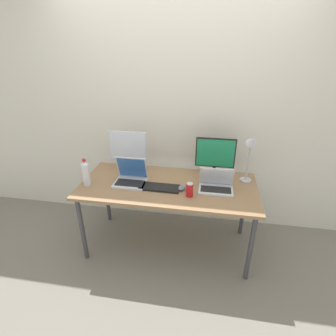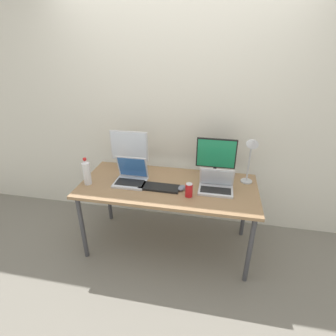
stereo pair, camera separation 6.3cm
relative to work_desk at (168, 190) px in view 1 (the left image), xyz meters
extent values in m
plane|color=gray|center=(0.00, 0.00, -0.68)|extent=(16.00, 16.00, 0.00)
cube|color=silver|center=(0.00, 0.59, 0.62)|extent=(7.00, 0.08, 2.60)
cylinder|color=#424247|center=(-0.78, -0.32, -0.32)|extent=(0.04, 0.04, 0.71)
cylinder|color=#424247|center=(0.78, -0.32, -0.32)|extent=(0.04, 0.04, 0.71)
cylinder|color=#424247|center=(-0.78, 0.32, -0.32)|extent=(0.04, 0.04, 0.71)
cylinder|color=#424247|center=(0.78, 0.32, -0.32)|extent=(0.04, 0.04, 0.71)
cube|color=#93704C|center=(0.00, 0.00, 0.05)|extent=(1.68, 0.76, 0.03)
cylinder|color=silver|center=(-0.46, 0.25, 0.07)|extent=(0.19, 0.19, 0.01)
cylinder|color=silver|center=(-0.46, 0.25, 0.12)|extent=(0.03, 0.03, 0.10)
cube|color=silver|center=(-0.46, 0.25, 0.33)|extent=(0.40, 0.02, 0.31)
cube|color=silver|center=(-0.46, 0.24, 0.33)|extent=(0.37, 0.01, 0.29)
cylinder|color=black|center=(0.43, 0.28, 0.07)|extent=(0.19, 0.19, 0.01)
cylinder|color=black|center=(0.43, 0.28, 0.12)|extent=(0.03, 0.03, 0.09)
cube|color=black|center=(0.43, 0.28, 0.31)|extent=(0.39, 0.02, 0.30)
cube|color=#1E8C59|center=(0.43, 0.26, 0.31)|extent=(0.36, 0.01, 0.28)
cube|color=silver|center=(-0.36, -0.04, 0.07)|extent=(0.30, 0.24, 0.02)
cube|color=black|center=(-0.36, -0.06, 0.08)|extent=(0.26, 0.13, 0.00)
cube|color=silver|center=(-0.36, 0.04, 0.20)|extent=(0.30, 0.08, 0.24)
cube|color=#3366B2|center=(-0.36, 0.04, 0.20)|extent=(0.27, 0.07, 0.21)
cube|color=silver|center=(0.45, -0.03, 0.07)|extent=(0.31, 0.21, 0.02)
cube|color=black|center=(0.45, -0.05, 0.08)|extent=(0.27, 0.11, 0.00)
cube|color=silver|center=(0.45, 0.03, 0.18)|extent=(0.31, 0.09, 0.20)
cube|color=silver|center=(0.45, 0.03, 0.18)|extent=(0.28, 0.07, 0.17)
cube|color=black|center=(-0.07, -0.08, 0.07)|extent=(0.38, 0.15, 0.02)
ellipsoid|color=slate|center=(0.14, -0.06, 0.08)|extent=(0.08, 0.11, 0.04)
cylinder|color=silver|center=(-0.76, -0.13, 0.17)|extent=(0.07, 0.07, 0.22)
cone|color=silver|center=(-0.76, -0.13, 0.30)|extent=(0.07, 0.07, 0.03)
cylinder|color=red|center=(-0.76, -0.13, 0.32)|extent=(0.03, 0.03, 0.02)
cylinder|color=red|center=(0.22, -0.16, 0.12)|extent=(0.07, 0.07, 0.12)
cylinder|color=silver|center=(0.22, -0.16, 0.19)|extent=(0.06, 0.06, 0.00)
cylinder|color=#B7B7BC|center=(0.74, 0.21, 0.07)|extent=(0.11, 0.11, 0.01)
cylinder|color=#B7B7BC|center=(0.74, 0.21, 0.27)|extent=(0.02, 0.02, 0.39)
cone|color=#B7B7BC|center=(0.74, 0.15, 0.49)|extent=(0.11, 0.12, 0.11)
camera|label=1|loc=(0.36, -2.15, 1.31)|focal=28.00mm
camera|label=2|loc=(0.42, -2.14, 1.31)|focal=28.00mm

